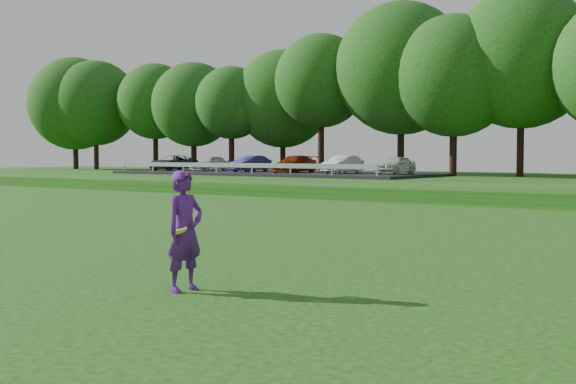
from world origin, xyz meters
The scene contains 4 objects.
ground centered at (0.00, 0.00, 0.00)m, with size 140.00×140.00×0.00m, color #153E0C.
walking_path centered at (0.00, 20.00, 0.02)m, with size 130.00×1.60×0.04m, color gray.
parking_lot centered at (-24.48, 32.82, 1.06)m, with size 24.00×9.00×1.38m.
woman centered at (0.03, -0.49, 0.91)m, with size 0.48×0.69×1.82m.
Camera 1 is at (7.67, -8.29, 2.07)m, focal length 45.00 mm.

